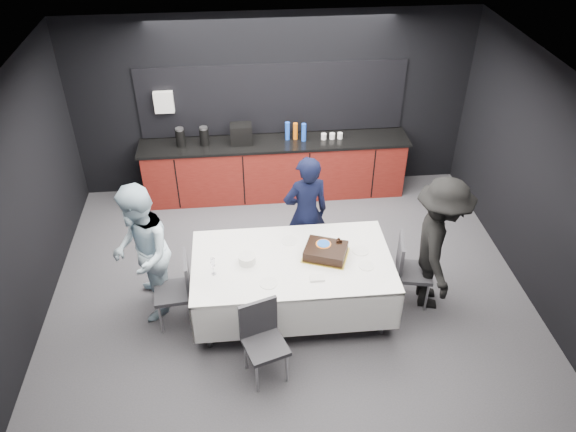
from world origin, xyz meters
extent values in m
plane|color=#46454B|center=(0.00, 0.00, 0.00)|extent=(6.00, 6.00, 0.00)
cube|color=white|center=(0.00, 0.00, 2.80)|extent=(6.00, 5.00, 0.04)
cube|color=black|center=(0.00, 2.50, 1.40)|extent=(6.00, 0.04, 2.80)
cube|color=black|center=(0.00, -2.50, 1.40)|extent=(6.00, 0.04, 2.80)
cube|color=black|center=(-3.00, 0.00, 1.40)|extent=(0.04, 5.00, 2.80)
cube|color=black|center=(3.00, 0.00, 1.40)|extent=(0.04, 5.00, 2.80)
cube|color=#59120E|center=(0.00, 2.20, 0.45)|extent=(4.00, 0.60, 0.90)
cube|color=black|center=(0.00, 2.20, 0.92)|extent=(4.10, 0.64, 0.04)
cube|color=black|center=(0.00, 2.48, 1.50)|extent=(4.00, 0.03, 1.10)
cube|color=white|center=(-1.60, 2.43, 1.55)|extent=(0.28, 0.12, 0.32)
cylinder|color=black|center=(-1.40, 2.20, 1.07)|extent=(0.14, 0.14, 0.26)
cylinder|color=black|center=(-1.05, 2.20, 1.07)|extent=(0.14, 0.14, 0.26)
cube|color=black|center=(-0.50, 2.20, 1.09)|extent=(0.32, 0.24, 0.30)
cylinder|color=blue|center=(0.20, 2.25, 1.08)|extent=(0.07, 0.07, 0.28)
cylinder|color=orange|center=(0.32, 2.25, 1.07)|extent=(0.07, 0.07, 0.26)
cylinder|color=blue|center=(0.44, 2.18, 1.08)|extent=(0.07, 0.07, 0.28)
cylinder|color=white|center=(0.75, 2.20, 0.98)|extent=(0.08, 0.08, 0.09)
cylinder|color=white|center=(0.88, 2.20, 0.98)|extent=(0.08, 0.08, 0.09)
cylinder|color=white|center=(1.00, 2.20, 0.98)|extent=(0.08, 0.08, 0.09)
cylinder|color=#99999E|center=(-1.40, 2.20, 1.21)|extent=(0.12, 0.12, 0.03)
cylinder|color=#99999E|center=(-1.05, 2.20, 1.21)|extent=(0.12, 0.12, 0.03)
cylinder|color=#99999E|center=(-1.00, -0.90, 0.38)|extent=(0.06, 0.06, 0.75)
cylinder|color=#99999E|center=(-1.00, 0.10, 0.38)|extent=(0.06, 0.06, 0.75)
cylinder|color=#99999E|center=(1.00, -0.90, 0.38)|extent=(0.06, 0.06, 0.75)
cylinder|color=#99999E|center=(1.00, 0.10, 0.38)|extent=(0.06, 0.06, 0.75)
cube|color=white|center=(0.00, -0.40, 0.76)|extent=(2.32, 1.32, 0.04)
cube|color=white|center=(0.00, -1.05, 0.49)|extent=(2.32, 0.02, 0.55)
cube|color=white|center=(0.00, 0.25, 0.49)|extent=(2.32, 0.02, 0.55)
cube|color=white|center=(-1.15, -0.40, 0.49)|extent=(0.02, 1.32, 0.55)
cube|color=white|center=(1.15, -0.40, 0.49)|extent=(0.02, 1.32, 0.55)
cube|color=gold|center=(0.40, -0.36, 0.79)|extent=(0.62, 0.56, 0.01)
cube|color=black|center=(0.40, -0.36, 0.84)|extent=(0.57, 0.52, 0.10)
cube|color=black|center=(0.40, -0.36, 0.90)|extent=(0.57, 0.52, 0.01)
cylinder|color=orange|center=(0.38, -0.30, 0.91)|extent=(0.18, 0.18, 0.00)
cylinder|color=blue|center=(0.38, -0.30, 0.91)|extent=(0.15, 0.15, 0.01)
sphere|color=black|center=(0.58, -0.24, 0.92)|extent=(0.04, 0.04, 0.04)
sphere|color=black|center=(0.60, -0.28, 0.92)|extent=(0.04, 0.04, 0.04)
sphere|color=black|center=(0.56, -0.28, 0.92)|extent=(0.04, 0.04, 0.04)
cylinder|color=white|center=(-0.52, -0.39, 0.83)|extent=(0.20, 0.20, 0.10)
cylinder|color=white|center=(-0.30, -0.77, 0.78)|extent=(0.20, 0.20, 0.01)
cylinder|color=white|center=(0.82, -0.31, 0.78)|extent=(0.20, 0.20, 0.01)
cylinder|color=white|center=(0.83, -0.59, 0.78)|extent=(0.18, 0.18, 0.01)
cylinder|color=white|center=(0.00, -0.05, 0.78)|extent=(0.20, 0.20, 0.01)
cube|color=white|center=(0.24, -0.75, 0.79)|extent=(0.17, 0.11, 0.03)
cylinder|color=white|center=(-0.90, -0.55, 0.78)|extent=(0.06, 0.06, 0.00)
cylinder|color=white|center=(-0.90, -0.55, 0.84)|extent=(0.01, 0.01, 0.12)
cylinder|color=white|center=(-0.90, -0.55, 0.95)|extent=(0.05, 0.05, 0.10)
cube|color=#2D2D32|center=(-1.40, -0.46, 0.45)|extent=(0.46, 0.46, 0.05)
cube|color=#2D2D32|center=(-1.21, -0.44, 0.70)|extent=(0.08, 0.42, 0.45)
cylinder|color=#99999E|center=(-1.59, -0.30, 0.22)|extent=(0.03, 0.03, 0.44)
cylinder|color=#99999E|center=(-1.56, -0.64, 0.22)|extent=(0.03, 0.03, 0.44)
cylinder|color=#99999E|center=(-1.25, -0.27, 0.22)|extent=(0.03, 0.03, 0.44)
cylinder|color=#99999E|center=(-1.22, -0.61, 0.22)|extent=(0.03, 0.03, 0.44)
cube|color=#2D2D32|center=(1.49, -0.38, 0.45)|extent=(0.50, 0.50, 0.05)
cube|color=#2D2D32|center=(1.31, -0.35, 0.70)|extent=(0.13, 0.42, 0.45)
cylinder|color=#99999E|center=(1.62, -0.59, 0.22)|extent=(0.03, 0.03, 0.44)
cylinder|color=#99999E|center=(1.69, -0.25, 0.22)|extent=(0.03, 0.03, 0.44)
cylinder|color=#99999E|center=(1.29, -0.52, 0.22)|extent=(0.03, 0.03, 0.44)
cylinder|color=#99999E|center=(1.36, -0.18, 0.22)|extent=(0.03, 0.03, 0.44)
cube|color=#2D2D32|center=(-0.38, -1.37, 0.45)|extent=(0.53, 0.53, 0.05)
cube|color=#2D2D32|center=(-0.44, -1.19, 0.70)|extent=(0.41, 0.17, 0.45)
cylinder|color=#99999E|center=(-0.49, -1.59, 0.22)|extent=(0.03, 0.03, 0.44)
cylinder|color=#99999E|center=(-0.16, -1.48, 0.22)|extent=(0.03, 0.03, 0.44)
cylinder|color=#99999E|center=(-0.59, -1.26, 0.22)|extent=(0.03, 0.03, 0.44)
cylinder|color=#99999E|center=(-0.27, -1.16, 0.22)|extent=(0.03, 0.03, 0.44)
imported|color=black|center=(0.26, 0.44, 0.82)|extent=(0.67, 0.51, 1.65)
imported|color=silver|center=(-1.72, -0.24, 0.88)|extent=(0.78, 0.94, 1.76)
imported|color=black|center=(1.72, -0.41, 0.88)|extent=(0.87, 1.24, 1.75)
camera|label=1|loc=(-0.53, -5.34, 4.99)|focal=35.00mm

